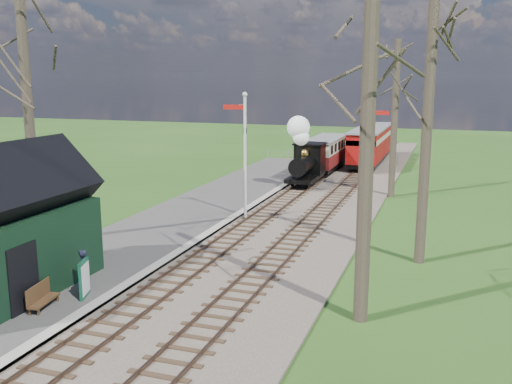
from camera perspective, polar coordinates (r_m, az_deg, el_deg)
distant_hills at (r=77.85m, az=12.85°, el=-6.10°), size 114.40×48.00×22.02m
ballast_bed at (r=33.17m, az=5.74°, el=-0.55°), size 8.00×60.00×0.10m
track_near at (r=33.47m, az=3.58°, el=-0.32°), size 1.60×60.00×0.15m
track_far at (r=32.89m, az=7.95°, el=-0.62°), size 1.60×60.00×0.15m
platform at (r=27.42m, az=-8.03°, el=-3.06°), size 5.00×44.00×0.20m
coping_strip at (r=26.48m, az=-3.58°, el=-3.48°), size 0.40×44.00×0.21m
station_shed at (r=19.36m, az=-23.92°, el=-3.47°), size 3.25×6.30×4.78m
semaphore_near at (r=27.49m, az=-1.24°, el=4.56°), size 1.22×0.24×6.22m
semaphore_far at (r=32.09m, az=11.23°, el=4.86°), size 1.22×0.24×5.72m
bare_trees at (r=21.09m, az=-1.44°, el=6.79°), size 15.51×22.39×12.00m
fence_line at (r=46.80m, az=8.54°, el=3.52°), size 12.60×0.08×1.00m
locomotive at (r=36.11m, az=4.92°, el=3.66°), size 1.77×4.13×4.43m
coach at (r=42.04m, az=6.96°, el=3.97°), size 2.07×7.09×2.18m
red_carriage_a at (r=43.91m, az=10.95°, el=4.34°), size 2.28×5.64×2.40m
red_carriage_b at (r=49.33m, az=11.87°, el=5.07°), size 2.28×5.64×2.40m
sign_board at (r=18.62m, az=-16.79°, el=-8.29°), size 0.33×0.79×1.18m
bench at (r=18.30m, az=-20.73°, el=-9.74°), size 0.58×1.32×0.73m
person at (r=19.04m, az=-16.73°, el=-7.53°), size 0.49×0.59×1.38m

